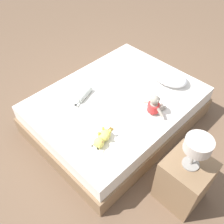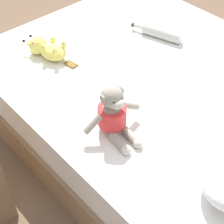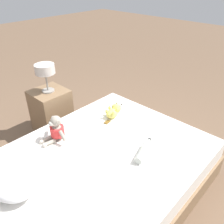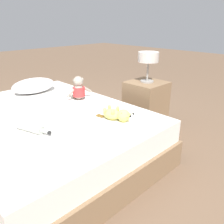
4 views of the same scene
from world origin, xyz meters
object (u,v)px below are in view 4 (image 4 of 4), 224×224
(glass_bottle, at_px, (30,127))
(bedside_lamp, at_px, (148,59))
(bed, at_px, (47,134))
(pillow, at_px, (34,86))
(plush_yellow_creature, at_px, (117,114))
(nightstand, at_px, (146,105))
(plush_monkey, at_px, (78,90))

(glass_bottle, relative_size, bedside_lamp, 0.98)
(bed, xyz_separation_m, pillow, (0.23, 0.63, 0.28))
(plush_yellow_creature, bearing_deg, bedside_lamp, 20.79)
(pillow, height_order, glass_bottle, pillow)
(plush_yellow_creature, bearing_deg, bed, 121.68)
(glass_bottle, distance_m, nightstand, 1.34)
(pillow, relative_size, plush_yellow_creature, 1.46)
(plush_monkey, distance_m, glass_bottle, 0.77)
(plush_monkey, bearing_deg, bedside_lamp, -28.94)
(nightstand, height_order, bedside_lamp, bedside_lamp)
(plush_monkey, distance_m, bedside_lamp, 0.79)
(bed, relative_size, bedside_lamp, 5.94)
(plush_yellow_creature, bearing_deg, nightstand, 20.79)
(bed, bearing_deg, plush_yellow_creature, -58.32)
(pillow, distance_m, plush_yellow_creature, 1.18)
(pillow, height_order, plush_monkey, plush_monkey)
(pillow, distance_m, glass_bottle, 1.00)
(bed, height_order, plush_monkey, plush_monkey)
(plush_monkey, bearing_deg, pillow, 111.52)
(plush_monkey, xyz_separation_m, nightstand, (0.65, -0.36, -0.24))
(bed, relative_size, pillow, 3.95)
(bed, bearing_deg, bedside_lamp, -13.46)
(bedside_lamp, bearing_deg, plush_yellow_creature, -159.21)
(bed, distance_m, plush_monkey, 0.54)
(bed, height_order, pillow, pillow)
(plush_yellow_creature, distance_m, nightstand, 0.82)
(pillow, distance_m, plush_monkey, 0.57)
(glass_bottle, height_order, nightstand, nightstand)
(pillow, bearing_deg, nightstand, -46.08)
(bed, distance_m, bedside_lamp, 1.25)
(plush_yellow_creature, xyz_separation_m, bedside_lamp, (0.75, 0.28, 0.32))
(plush_yellow_creature, bearing_deg, glass_bottle, 153.87)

